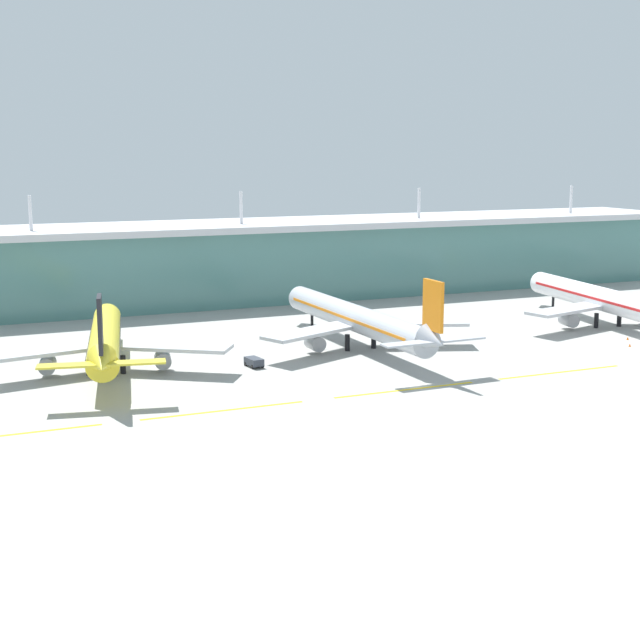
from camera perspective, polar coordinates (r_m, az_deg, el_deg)
ground_plane at (r=169.54m, az=5.92°, el=-4.10°), size 600.00×600.00×0.00m
terminal_building at (r=263.69m, az=-5.24°, el=3.66°), size 288.00×34.00×31.25m
airliner_near_middle at (r=182.09m, az=-13.17°, el=-1.22°), size 47.87×58.43×18.90m
airliner_center at (r=199.32m, az=2.34°, el=0.06°), size 48.78×70.86×18.90m
airliner_far_middle at (r=234.94m, az=17.25°, el=1.19°), size 48.49×70.39×18.90m
taxiway_stripe_west at (r=148.21m, az=-18.72°, el=-6.76°), size 28.00×0.70×0.04m
taxiway_stripe_mid_west at (r=154.04m, az=-5.97°, el=-5.60°), size 28.00×0.70×0.04m
taxiway_stripe_centre at (r=166.73m, az=5.29°, el=-4.33°), size 28.00×0.70×0.04m
taxiway_stripe_mid_east at (r=184.89m, az=14.63°, el=-3.15°), size 28.00×0.70×0.04m
pushback_tug at (r=183.50m, az=-4.11°, el=-2.59°), size 3.05×4.70×1.85m
safety_cone_left_wingtip at (r=220.53m, az=18.52°, el=-1.08°), size 0.56×0.56×0.70m
safety_cone_right_wingtip at (r=213.06m, az=18.64°, el=-1.48°), size 0.56×0.56×0.70m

